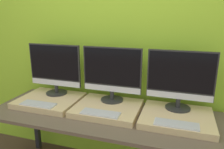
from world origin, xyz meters
TOP-DOWN VIEW (x-y plane):
  - wall_back at (0.00, 0.81)m, footprint 8.00×0.04m
  - workbench at (0.00, 0.37)m, footprint 2.11×0.74m
  - wooden_riser_left at (-0.61, 0.44)m, footprint 0.58×0.50m
  - monitor_left at (-0.61, 0.57)m, footprint 0.56×0.22m
  - keyboard_left at (-0.61, 0.26)m, footprint 0.33×0.12m
  - wooden_riser_center at (0.00, 0.44)m, footprint 0.58×0.50m
  - monitor_center at (0.00, 0.57)m, footprint 0.56×0.22m
  - keyboard_center at (0.00, 0.26)m, footprint 0.33×0.12m
  - wooden_riser_right at (0.61, 0.44)m, footprint 0.58×0.50m
  - monitor_right at (0.61, 0.57)m, footprint 0.56×0.22m
  - keyboard_right at (0.61, 0.26)m, footprint 0.33×0.12m

SIDE VIEW (x-z plane):
  - workbench at x=0.00m, z-range 0.31..1.05m
  - wooden_riser_left at x=-0.61m, z-range 0.74..0.80m
  - wooden_riser_center at x=0.00m, z-range 0.74..0.80m
  - wooden_riser_right at x=0.61m, z-range 0.74..0.80m
  - keyboard_left at x=-0.61m, z-range 0.79..0.81m
  - keyboard_center at x=0.00m, z-range 0.79..0.81m
  - keyboard_right at x=0.61m, z-range 0.79..0.81m
  - monitor_left at x=-0.61m, z-range 0.81..1.33m
  - monitor_center at x=0.00m, z-range 0.81..1.33m
  - monitor_right at x=0.61m, z-range 0.81..1.33m
  - wall_back at x=0.00m, z-range 0.00..2.60m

